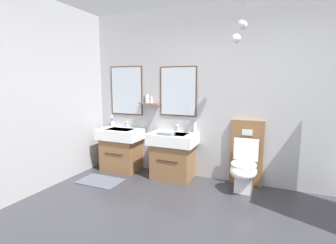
% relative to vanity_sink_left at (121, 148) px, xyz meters
% --- Properties ---
extents(wall_back, '(5.22, 0.62, 2.74)m').
position_rel_vanity_sink_left_xyz_m(wall_back, '(1.90, 0.28, 0.97)').
color(wall_back, '#A8A8AA').
rests_on(wall_back, ground).
extents(bath_mat, '(0.68, 0.44, 0.01)m').
position_rel_vanity_sink_left_xyz_m(bath_mat, '(0.00, -0.61, -0.39)').
color(bath_mat, '#474C56').
rests_on(bath_mat, ground).
extents(vanity_sink_left, '(0.76, 0.52, 0.75)m').
position_rel_vanity_sink_left_xyz_m(vanity_sink_left, '(0.00, 0.00, 0.00)').
color(vanity_sink_left, brown).
rests_on(vanity_sink_left, ground).
extents(tap_on_left_sink, '(0.03, 0.13, 0.11)m').
position_rel_vanity_sink_left_xyz_m(tap_on_left_sink, '(0.00, 0.19, 0.42)').
color(tap_on_left_sink, silver).
rests_on(tap_on_left_sink, vanity_sink_left).
extents(vanity_sink_right, '(0.76, 0.52, 0.75)m').
position_rel_vanity_sink_left_xyz_m(vanity_sink_right, '(0.99, 0.00, 0.00)').
color(vanity_sink_right, brown).
rests_on(vanity_sink_right, ground).
extents(tap_on_right_sink, '(0.03, 0.13, 0.11)m').
position_rel_vanity_sink_left_xyz_m(tap_on_right_sink, '(0.99, 0.19, 0.42)').
color(tap_on_right_sink, silver).
rests_on(tap_on_right_sink, vanity_sink_right).
extents(toilet, '(0.48, 0.62, 1.00)m').
position_rel_vanity_sink_left_xyz_m(toilet, '(2.12, 0.02, -0.02)').
color(toilet, brown).
rests_on(toilet, ground).
extents(toothbrush_cup, '(0.07, 0.07, 0.21)m').
position_rel_vanity_sink_left_xyz_m(toothbrush_cup, '(-0.30, 0.18, 0.40)').
color(toothbrush_cup, silver).
rests_on(toothbrush_cup, vanity_sink_left).
extents(soap_dispenser, '(0.06, 0.06, 0.18)m').
position_rel_vanity_sink_left_xyz_m(soap_dispenser, '(1.30, 0.19, 0.42)').
color(soap_dispenser, white).
rests_on(soap_dispenser, vanity_sink_right).
extents(folded_hand_towel, '(0.22, 0.16, 0.04)m').
position_rel_vanity_sink_left_xyz_m(folded_hand_towel, '(0.95, -0.16, 0.37)').
color(folded_hand_towel, gray).
rests_on(folded_hand_towel, vanity_sink_right).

